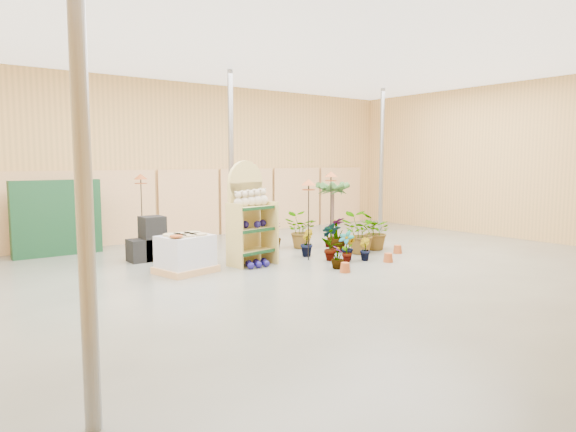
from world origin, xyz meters
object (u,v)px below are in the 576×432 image
display_shelf (248,217)px  potted_plant_2 (359,233)px  pallet_stack (186,254)px  bird_table_front (309,185)px

display_shelf → potted_plant_2: bearing=-20.8°
pallet_stack → potted_plant_2: (4.29, -0.58, 0.12)m
display_shelf → bird_table_front: size_ratio=1.22×
display_shelf → potted_plant_2: 2.91m
bird_table_front → potted_plant_2: 1.93m
pallet_stack → bird_table_front: 3.13m
display_shelf → pallet_stack: display_shelf is taller
display_shelf → bird_table_front: 1.55m
pallet_stack → potted_plant_2: bearing=-19.6°
display_shelf → bird_table_front: bearing=-29.7°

